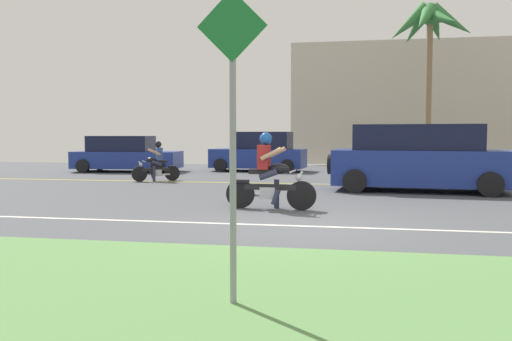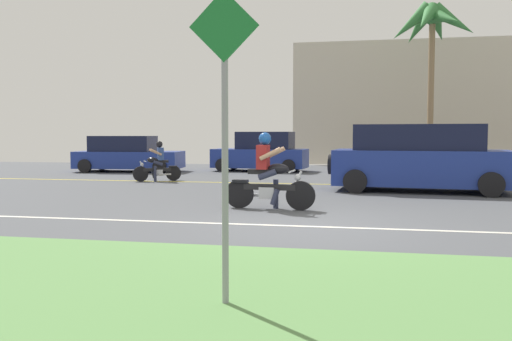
{
  "view_description": "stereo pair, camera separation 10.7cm",
  "coord_description": "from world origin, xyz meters",
  "px_view_note": "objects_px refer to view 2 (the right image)",
  "views": [
    {
      "loc": [
        0.8,
        -9.18,
        1.57
      ],
      "look_at": [
        -1.69,
        4.09,
        0.66
      ],
      "focal_mm": 37.37,
      "sensor_mm": 36.0,
      "label": 1
    },
    {
      "loc": [
        0.9,
        -9.16,
        1.57
      ],
      "look_at": [
        -1.69,
        4.09,
        0.66
      ],
      "focal_mm": 37.37,
      "sensor_mm": 36.0,
      "label": 2
    }
  ],
  "objects_px": {
    "parked_car_0": "(128,155)",
    "suv_nearby": "(419,159)",
    "street_sign": "(225,119)",
    "motorcyclist": "(269,177)",
    "parked_car_1": "(262,153)",
    "motorcyclist_distant": "(157,164)",
    "palm_tree_0": "(432,27)",
    "parked_car_2": "(399,155)"
  },
  "relations": [
    {
      "from": "parked_car_0",
      "to": "suv_nearby",
      "type": "bearing_deg",
      "value": -27.2
    },
    {
      "from": "motorcyclist",
      "to": "suv_nearby",
      "type": "xyz_separation_m",
      "value": [
        3.48,
        4.27,
        0.22
      ]
    },
    {
      "from": "parked_car_1",
      "to": "parked_car_2",
      "type": "relative_size",
      "value": 1.02
    },
    {
      "from": "motorcyclist",
      "to": "street_sign",
      "type": "height_order",
      "value": "street_sign"
    },
    {
      "from": "parked_car_2",
      "to": "motorcyclist",
      "type": "bearing_deg",
      "value": -106.13
    },
    {
      "from": "parked_car_0",
      "to": "parked_car_1",
      "type": "height_order",
      "value": "parked_car_1"
    },
    {
      "from": "motorcyclist_distant",
      "to": "street_sign",
      "type": "height_order",
      "value": "street_sign"
    },
    {
      "from": "parked_car_0",
      "to": "motorcyclist_distant",
      "type": "bearing_deg",
      "value": -54.35
    },
    {
      "from": "suv_nearby",
      "to": "parked_car_0",
      "type": "bearing_deg",
      "value": 152.8
    },
    {
      "from": "parked_car_0",
      "to": "street_sign",
      "type": "distance_m",
      "value": 18.57
    },
    {
      "from": "parked_car_0",
      "to": "parked_car_2",
      "type": "height_order",
      "value": "parked_car_2"
    },
    {
      "from": "suv_nearby",
      "to": "parked_car_1",
      "type": "xyz_separation_m",
      "value": [
        -5.75,
        7.13,
        -0.12
      ]
    },
    {
      "from": "parked_car_2",
      "to": "street_sign",
      "type": "height_order",
      "value": "street_sign"
    },
    {
      "from": "street_sign",
      "to": "motorcyclist_distant",
      "type": "bearing_deg",
      "value": 114.06
    },
    {
      "from": "parked_car_2",
      "to": "palm_tree_0",
      "type": "bearing_deg",
      "value": 49.06
    },
    {
      "from": "motorcyclist",
      "to": "parked_car_2",
      "type": "height_order",
      "value": "motorcyclist"
    },
    {
      "from": "palm_tree_0",
      "to": "street_sign",
      "type": "height_order",
      "value": "palm_tree_0"
    },
    {
      "from": "suv_nearby",
      "to": "street_sign",
      "type": "height_order",
      "value": "street_sign"
    },
    {
      "from": "parked_car_1",
      "to": "street_sign",
      "type": "bearing_deg",
      "value": -80.56
    },
    {
      "from": "motorcyclist",
      "to": "parked_car_1",
      "type": "xyz_separation_m",
      "value": [
        -2.26,
        11.4,
        0.09
      ]
    },
    {
      "from": "suv_nearby",
      "to": "parked_car_1",
      "type": "relative_size",
      "value": 1.21
    },
    {
      "from": "parked_car_0",
      "to": "street_sign",
      "type": "xyz_separation_m",
      "value": [
        8.49,
        -16.49,
        1.0
      ]
    },
    {
      "from": "motorcyclist_distant",
      "to": "street_sign",
      "type": "xyz_separation_m",
      "value": [
        5.51,
        -12.35,
        1.14
      ]
    },
    {
      "from": "suv_nearby",
      "to": "palm_tree_0",
      "type": "relative_size",
      "value": 0.67
    },
    {
      "from": "parked_car_1",
      "to": "motorcyclist_distant",
      "type": "bearing_deg",
      "value": -114.94
    },
    {
      "from": "suv_nearby",
      "to": "parked_car_0",
      "type": "distance_m",
      "value": 12.67
    },
    {
      "from": "motorcyclist",
      "to": "parked_car_2",
      "type": "distance_m",
      "value": 12.46
    },
    {
      "from": "palm_tree_0",
      "to": "street_sign",
      "type": "bearing_deg",
      "value": -101.79
    },
    {
      "from": "motorcyclist",
      "to": "suv_nearby",
      "type": "distance_m",
      "value": 5.52
    },
    {
      "from": "parked_car_1",
      "to": "suv_nearby",
      "type": "bearing_deg",
      "value": -51.13
    },
    {
      "from": "motorcyclist",
      "to": "parked_car_2",
      "type": "bearing_deg",
      "value": 73.87
    },
    {
      "from": "palm_tree_0",
      "to": "street_sign",
      "type": "xyz_separation_m",
      "value": [
        -4.18,
        -20.03,
        -4.54
      ]
    },
    {
      "from": "street_sign",
      "to": "motorcyclist",
      "type": "bearing_deg",
      "value": 96.22
    },
    {
      "from": "parked_car_1",
      "to": "street_sign",
      "type": "relative_size",
      "value": 1.45
    },
    {
      "from": "parked_car_1",
      "to": "motorcyclist_distant",
      "type": "relative_size",
      "value": 2.85
    },
    {
      "from": "motorcyclist_distant",
      "to": "parked_car_2",
      "type": "bearing_deg",
      "value": 36.16
    },
    {
      "from": "parked_car_1",
      "to": "motorcyclist_distant",
      "type": "height_order",
      "value": "parked_car_1"
    },
    {
      "from": "parked_car_2",
      "to": "street_sign",
      "type": "xyz_separation_m",
      "value": [
        -2.76,
        -18.4,
        0.99
      ]
    },
    {
      "from": "motorcyclist_distant",
      "to": "street_sign",
      "type": "distance_m",
      "value": 13.57
    },
    {
      "from": "suv_nearby",
      "to": "parked_car_1",
      "type": "bearing_deg",
      "value": 128.87
    },
    {
      "from": "parked_car_2",
      "to": "suv_nearby",
      "type": "bearing_deg",
      "value": -89.85
    },
    {
      "from": "parked_car_1",
      "to": "palm_tree_0",
      "type": "distance_m",
      "value": 9.26
    }
  ]
}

